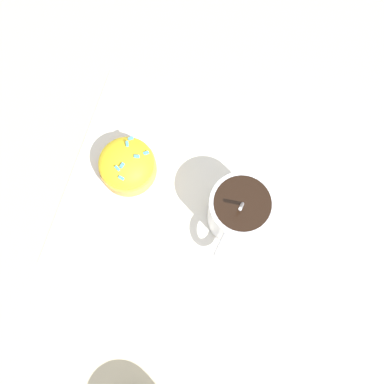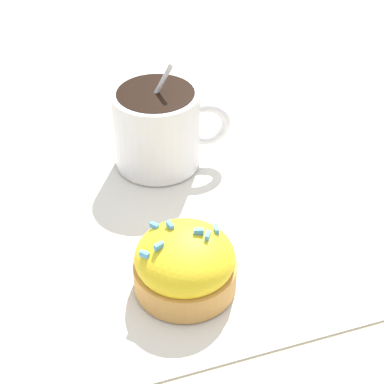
% 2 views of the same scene
% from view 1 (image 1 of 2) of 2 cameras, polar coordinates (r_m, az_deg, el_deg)
% --- Properties ---
extents(ground_plane, '(3.00, 3.00, 0.00)m').
position_cam_1_polar(ground_plane, '(0.62, -1.12, 0.13)').
color(ground_plane, '#C6B793').
extents(paper_napkin, '(0.34, 0.32, 0.00)m').
position_cam_1_polar(paper_napkin, '(0.61, -1.12, 0.17)').
color(paper_napkin, white).
rests_on(paper_napkin, ground_plane).
extents(coffee_cup, '(0.08, 0.11, 0.10)m').
position_cam_1_polar(coffee_cup, '(0.57, 6.02, -2.41)').
color(coffee_cup, white).
rests_on(coffee_cup, paper_napkin).
extents(frosted_pastry, '(0.08, 0.08, 0.05)m').
position_cam_1_polar(frosted_pastry, '(0.61, -8.27, 3.42)').
color(frosted_pastry, '#D19347').
rests_on(frosted_pastry, paper_napkin).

